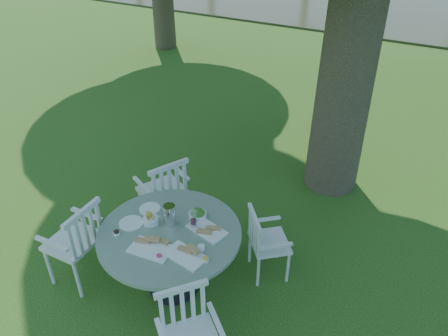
# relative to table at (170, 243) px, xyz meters

# --- Properties ---
(ground) EXTENTS (140.00, 140.00, 0.00)m
(ground) POSITION_rel_table_xyz_m (-0.00, 0.98, -0.63)
(ground) COLOR #183C0C
(ground) RESTS_ON ground
(table) EXTENTS (1.45, 1.45, 0.77)m
(table) POSITION_rel_table_xyz_m (0.00, 0.00, 0.00)
(table) COLOR black
(table) RESTS_ON ground
(chair_ne) EXTENTS (0.58, 0.58, 0.84)m
(chair_ne) POSITION_rel_table_xyz_m (0.76, 0.62, -0.14)
(chair_ne) COLOR silver
(chair_ne) RESTS_ON ground
(chair_nw) EXTENTS (0.66, 0.67, 1.01)m
(chair_nw) POSITION_rel_table_xyz_m (-0.58, 0.78, -0.04)
(chair_nw) COLOR silver
(chair_nw) RESTS_ON ground
(chair_sw) EXTENTS (0.48, 0.52, 1.01)m
(chair_sw) POSITION_rel_table_xyz_m (-0.90, -0.37, -0.04)
(chair_sw) COLOR silver
(chair_sw) RESTS_ON ground
(chair_se) EXTENTS (0.64, 0.64, 0.92)m
(chair_se) POSITION_rel_table_xyz_m (0.64, -0.73, -0.09)
(chair_se) COLOR silver
(chair_se) RESTS_ON ground
(tableware) EXTENTS (1.09, 0.85, 0.24)m
(tableware) POSITION_rel_table_xyz_m (0.01, 0.06, 0.19)
(tableware) COLOR white
(tableware) RESTS_ON table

